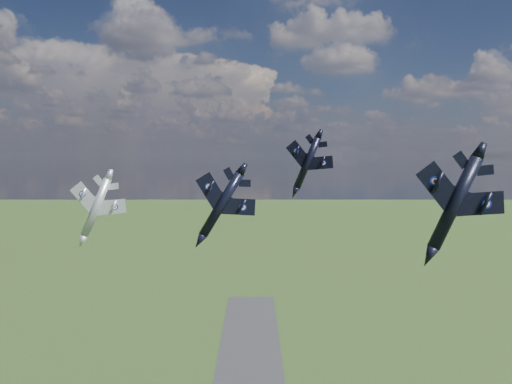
{
  "coord_description": "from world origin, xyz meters",
  "views": [
    {
      "loc": [
        2.11,
        -54.2,
        87.29
      ],
      "look_at": [
        2.34,
        17.41,
        82.12
      ],
      "focal_mm": 35.0,
      "sensor_mm": 36.0,
      "label": 1
    }
  ],
  "objects_px": {
    "jet_lead_navy": "(221,204)",
    "jet_right_navy": "(455,203)",
    "jet_high_navy": "(307,163)",
    "jet_left_silver": "(96,207)"
  },
  "relations": [
    {
      "from": "jet_lead_navy",
      "to": "jet_right_navy",
      "type": "distance_m",
      "value": 34.4
    },
    {
      "from": "jet_right_navy",
      "to": "jet_high_navy",
      "type": "relative_size",
      "value": 1.03
    },
    {
      "from": "jet_high_navy",
      "to": "jet_left_silver",
      "type": "distance_m",
      "value": 36.74
    },
    {
      "from": "jet_high_navy",
      "to": "jet_lead_navy",
      "type": "bearing_deg",
      "value": -117.26
    },
    {
      "from": "jet_high_navy",
      "to": "jet_left_silver",
      "type": "xyz_separation_m",
      "value": [
        -33.23,
        -14.27,
        -6.47
      ]
    },
    {
      "from": "jet_right_navy",
      "to": "jet_lead_navy",
      "type": "bearing_deg",
      "value": 142.33
    },
    {
      "from": "jet_lead_navy",
      "to": "jet_high_navy",
      "type": "bearing_deg",
      "value": 47.01
    },
    {
      "from": "jet_lead_navy",
      "to": "jet_high_navy",
      "type": "relative_size",
      "value": 1.1
    },
    {
      "from": "jet_high_navy",
      "to": "jet_left_silver",
      "type": "bearing_deg",
      "value": -141.47
    },
    {
      "from": "jet_lead_navy",
      "to": "jet_high_navy",
      "type": "xyz_separation_m",
      "value": [
        14.29,
        15.56,
        5.89
      ]
    }
  ]
}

